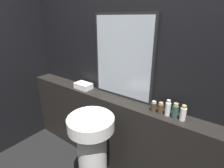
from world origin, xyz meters
TOP-DOWN VIEW (x-y plane):
  - wall_back at (0.00, 1.59)m, footprint 8.00×0.06m
  - vanity_counter at (0.00, 1.45)m, footprint 2.78×0.22m
  - pedestal_sink at (0.05, 1.00)m, footprint 0.44×0.44m
  - mirror at (0.04, 1.54)m, footprint 0.73×0.03m
  - towel_stack at (-0.49, 1.45)m, footprint 0.22×0.14m
  - shampoo_bottle at (0.47, 1.45)m, footprint 0.05×0.05m
  - conditioner_bottle at (0.54, 1.45)m, footprint 0.05×0.05m
  - lotion_bottle at (0.60, 1.45)m, footprint 0.05×0.05m
  - body_wash_bottle at (0.67, 1.45)m, footprint 0.05×0.05m
  - hand_soap_bottle at (0.74, 1.45)m, footprint 0.05×0.05m

SIDE VIEW (x-z plane):
  - vanity_counter at x=0.00m, z-range 0.00..0.93m
  - pedestal_sink at x=0.05m, z-range 0.07..1.00m
  - towel_stack at x=-0.49m, z-range 0.93..1.01m
  - shampoo_bottle at x=0.47m, z-range 0.93..1.03m
  - conditioner_bottle at x=0.54m, z-range 0.93..1.04m
  - body_wash_bottle at x=0.67m, z-range 0.93..1.07m
  - hand_soap_bottle at x=0.74m, z-range 0.93..1.07m
  - lotion_bottle at x=0.60m, z-range 0.93..1.08m
  - wall_back at x=0.00m, z-range 0.00..2.50m
  - mirror at x=0.04m, z-range 0.93..1.83m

